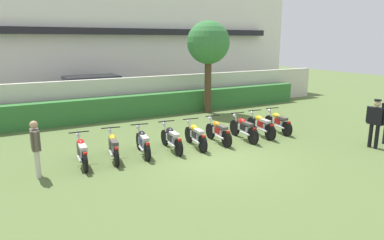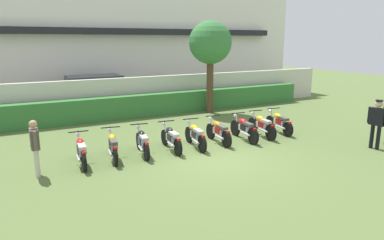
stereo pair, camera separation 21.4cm
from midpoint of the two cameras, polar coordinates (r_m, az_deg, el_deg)
ground at (r=11.25m, az=3.79°, el=-6.27°), size 60.00×60.00×0.00m
building at (r=23.80m, az=-15.42°, el=13.11°), size 25.63×6.50×7.88m
compound_wall at (r=17.88m, az=-9.85°, el=3.91°), size 24.35×0.30×1.88m
hedge_row at (r=17.30m, az=-9.03°, el=2.31°), size 19.48×0.70×1.09m
parked_car at (r=19.08m, az=-15.86°, el=4.15°), size 4.55×2.17×1.89m
tree_near_inspector at (r=17.85m, az=2.33°, el=12.35°), size 2.16×2.16×4.66m
motorcycle_in_row_0 at (r=11.00m, az=-18.13°, el=-4.90°), size 0.60×1.80×0.96m
motorcycle_in_row_1 at (r=11.26m, az=-13.28°, el=-4.20°), size 0.61×1.85×0.95m
motorcycle_in_row_2 at (r=11.56m, az=-8.58°, el=-3.56°), size 0.61×1.83×0.95m
motorcycle_in_row_3 at (r=11.91m, az=-3.92°, el=-2.96°), size 0.60×1.86×0.94m
motorcycle_in_row_4 at (r=12.21m, az=0.08°, el=-2.49°), size 0.60×1.84×0.95m
motorcycle_in_row_5 at (r=12.76m, az=3.85°, el=-1.84°), size 0.60×1.82×0.96m
motorcycle_in_row_6 at (r=13.27m, az=7.99°, el=-1.32°), size 0.60×1.93×0.97m
motorcycle_in_row_7 at (r=13.86m, az=10.78°, el=-0.81°), size 0.60×1.90×0.97m
motorcycle_in_row_8 at (r=14.59m, az=13.49°, el=-0.30°), size 0.60×1.82×0.95m
inspector_person at (r=10.43m, az=-24.77°, el=-3.65°), size 0.22×0.65×1.59m
officer_0 at (r=13.54m, az=27.45°, el=0.09°), size 0.27×0.68×1.72m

